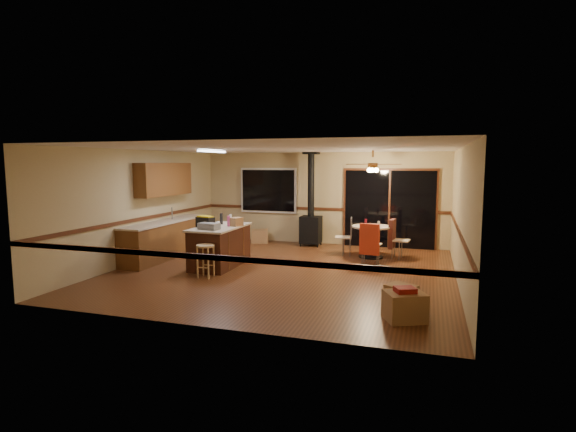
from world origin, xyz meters
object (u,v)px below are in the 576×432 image
at_px(box_corner_a, 405,306).
at_px(wood_stove, 311,220).
at_px(kitchen_island, 220,246).
at_px(toolbox_black, 205,222).
at_px(chair_right, 393,234).
at_px(box_corner_b, 401,296).
at_px(dining_table, 371,236).
at_px(blue_bucket, 220,266).
at_px(box_under_window, 260,236).
at_px(chair_left, 348,232).
at_px(toolbox_grey, 209,226).
at_px(bar_stool, 206,261).
at_px(chair_near, 370,239).

bearing_deg(box_corner_a, wood_stove, 117.58).
xyz_separation_m(kitchen_island, toolbox_black, (-0.24, -0.21, 0.56)).
relative_size(chair_right, box_corner_b, 1.61).
xyz_separation_m(wood_stove, dining_table, (1.81, -1.10, -0.20)).
distance_m(blue_bucket, dining_table, 3.79).
height_order(wood_stove, box_under_window, wood_stove).
xyz_separation_m(toolbox_black, chair_left, (2.75, 2.28, -0.42)).
bearing_deg(kitchen_island, toolbox_black, -138.27).
distance_m(toolbox_black, chair_right, 4.48).
bearing_deg(chair_left, wood_stove, 140.93).
bearing_deg(toolbox_grey, dining_table, 38.14).
relative_size(chair_left, box_corner_a, 0.93).
height_order(kitchen_island, box_under_window, kitchen_island).
xyz_separation_m(wood_stove, box_corner_b, (2.75, -4.79, -0.55)).
xyz_separation_m(wood_stove, toolbox_black, (-1.54, -3.26, 0.28)).
height_order(kitchen_island, box_corner_b, kitchen_island).
bearing_deg(blue_bucket, toolbox_black, 148.59).
xyz_separation_m(wood_stove, chair_left, (1.21, -0.98, -0.14)).
bearing_deg(blue_bucket, chair_left, 48.64).
xyz_separation_m(toolbox_grey, bar_stool, (0.17, -0.50, -0.64)).
xyz_separation_m(chair_right, box_corner_a, (0.51, -4.40, -0.39)).
distance_m(toolbox_black, chair_left, 3.59).
distance_m(toolbox_grey, chair_left, 3.61).
bearing_deg(chair_near, box_corner_b, -72.86).
xyz_separation_m(chair_near, box_corner_b, (0.87, -2.81, -0.42)).
bearing_deg(dining_table, toolbox_grey, -141.86).
height_order(box_corner_a, box_corner_b, box_corner_a).
xyz_separation_m(toolbox_grey, chair_near, (3.19, 1.56, -0.37)).
bearing_deg(dining_table, toolbox_black, -147.09).
relative_size(wood_stove, toolbox_grey, 5.77).
bearing_deg(chair_near, wood_stove, 133.56).
relative_size(dining_table, box_under_window, 1.96).
relative_size(toolbox_grey, toolbox_black, 1.10).
height_order(dining_table, box_corner_b, dining_table).
relative_size(wood_stove, bar_stool, 3.80).
bearing_deg(box_corner_b, toolbox_black, 160.42).
distance_m(toolbox_black, box_corner_a, 4.94).
xyz_separation_m(toolbox_grey, dining_table, (3.11, 2.44, -0.43)).
distance_m(wood_stove, box_under_window, 1.63).
bearing_deg(toolbox_grey, chair_near, 26.10).
height_order(chair_left, chair_near, same).
relative_size(dining_table, chair_right, 1.35).
distance_m(toolbox_grey, box_under_window, 3.64).
relative_size(bar_stool, box_corner_b, 1.52).
bearing_deg(dining_table, chair_near, -85.08).
bearing_deg(bar_stool, box_under_window, 95.62).
distance_m(bar_stool, blue_bucket, 0.53).
height_order(wood_stove, chair_left, wood_stove).
height_order(wood_stove, box_corner_a, wood_stove).
bearing_deg(wood_stove, dining_table, -31.29).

